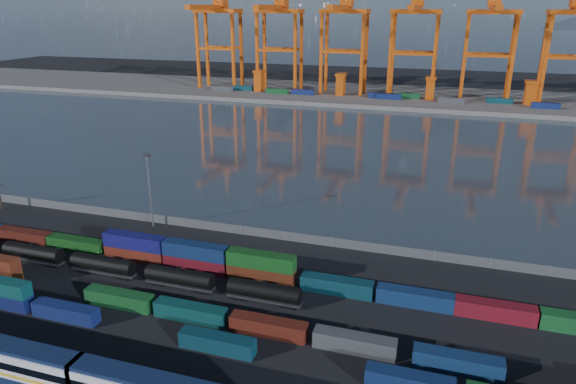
% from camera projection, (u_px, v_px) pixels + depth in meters
% --- Properties ---
extents(ground, '(700.00, 700.00, 0.00)m').
position_uv_depth(ground, '(231.00, 312.00, 81.62)').
color(ground, black).
rests_on(ground, ground).
extents(harbor_water, '(700.00, 700.00, 0.00)m').
position_uv_depth(harbor_water, '(354.00, 148.00, 175.68)').
color(harbor_water, '#303C45').
rests_on(harbor_water, ground).
extents(far_quay, '(700.00, 70.00, 2.00)m').
position_uv_depth(far_quay, '(391.00, 96.00, 269.41)').
color(far_quay, '#514F4C').
rests_on(far_quay, ground).
extents(container_row_south, '(126.39, 2.27, 4.83)m').
position_uv_depth(container_row_south, '(155.00, 326.00, 74.97)').
color(container_row_south, '#47494D').
rests_on(container_row_south, ground).
extents(container_row_mid, '(141.00, 2.38, 5.07)m').
position_uv_depth(container_row_mid, '(154.00, 304.00, 81.20)').
color(container_row_mid, '#3F4244').
rests_on(container_row_mid, ground).
extents(container_row_north, '(141.58, 2.51, 5.34)m').
position_uv_depth(container_row_north, '(195.00, 261.00, 94.15)').
color(container_row_north, navy).
rests_on(container_row_north, ground).
extents(tanker_string, '(90.20, 2.73, 3.90)m').
position_uv_depth(tanker_string, '(67.00, 259.00, 94.76)').
color(tanker_string, black).
rests_on(tanker_string, ground).
extents(waterfront_fence, '(160.12, 0.12, 2.20)m').
position_uv_depth(waterfront_fence, '(285.00, 236.00, 106.36)').
color(waterfront_fence, '#595B5E').
rests_on(waterfront_fence, ground).
extents(yard_light_mast, '(1.60, 0.40, 16.60)m').
position_uv_depth(yard_light_mast, '(149.00, 187.00, 110.20)').
color(yard_light_mast, slate).
rests_on(yard_light_mast, ground).
extents(gantry_cranes, '(198.97, 46.03, 62.33)m').
position_uv_depth(gantry_cranes, '(379.00, 22.00, 252.81)').
color(gantry_cranes, '#CF4D0E').
rests_on(gantry_cranes, ground).
extents(quay_containers, '(172.58, 10.99, 2.60)m').
position_uv_depth(quay_containers, '(366.00, 95.00, 258.71)').
color(quay_containers, navy).
rests_on(quay_containers, far_quay).
extents(straddle_carriers, '(140.00, 7.00, 11.10)m').
position_uv_depth(straddle_carriers, '(384.00, 86.00, 258.82)').
color(straddle_carriers, '#CF4D0E').
rests_on(straddle_carriers, far_quay).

